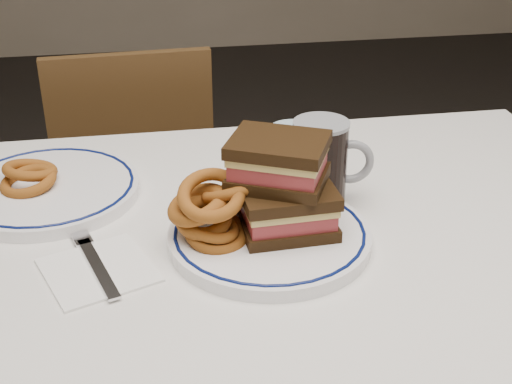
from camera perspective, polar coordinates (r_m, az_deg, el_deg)
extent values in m
cube|color=silver|center=(1.06, -1.04, -4.64)|extent=(1.26, 0.86, 0.03)
cylinder|color=#462D16|center=(1.69, 15.87, -7.53)|extent=(0.06, 0.06, 0.71)
cube|color=silver|center=(1.47, -3.52, 1.51)|extent=(1.26, 0.01, 0.17)
cube|color=#462D16|center=(1.98, -9.62, 0.08)|extent=(0.40, 0.40, 0.04)
cylinder|color=#462D16|center=(2.23, -5.29, -2.22)|extent=(0.03, 0.03, 0.37)
cylinder|color=#462D16|center=(1.95, -3.96, -6.98)|extent=(0.03, 0.03, 0.37)
cylinder|color=#462D16|center=(2.22, -13.73, -3.09)|extent=(0.03, 0.03, 0.37)
cylinder|color=#462D16|center=(1.94, -13.67, -8.01)|extent=(0.03, 0.03, 0.37)
cube|color=#462D16|center=(1.72, -9.81, 4.15)|extent=(0.38, 0.05, 0.42)
cylinder|color=white|center=(1.04, 1.08, -3.61)|extent=(0.30, 0.30, 0.02)
torus|color=#0A1650|center=(1.04, 1.09, -3.15)|extent=(0.28, 0.28, 0.01)
cube|color=black|center=(1.04, 2.49, -2.60)|extent=(0.14, 0.11, 0.02)
cube|color=#A0342E|center=(1.03, 2.51, -1.64)|extent=(0.13, 0.10, 0.02)
cube|color=tan|center=(1.02, 2.53, -0.82)|extent=(0.13, 0.11, 0.01)
cube|color=black|center=(1.01, 2.55, -0.10)|extent=(0.14, 0.11, 0.02)
cube|color=black|center=(1.02, 1.77, 1.17)|extent=(0.17, 0.15, 0.02)
cube|color=#A0342E|center=(1.01, 1.78, 2.19)|extent=(0.15, 0.14, 0.02)
cube|color=tan|center=(1.00, 1.80, 3.05)|extent=(0.16, 0.14, 0.01)
cube|color=black|center=(0.99, 1.81, 3.80)|extent=(0.17, 0.15, 0.02)
torus|color=brown|center=(1.02, -3.20, -3.22)|extent=(0.10, 0.09, 0.05)
torus|color=brown|center=(1.01, -3.55, -2.72)|extent=(0.08, 0.08, 0.04)
torus|color=brown|center=(1.01, -4.23, -2.03)|extent=(0.08, 0.08, 0.05)
torus|color=brown|center=(1.02, -3.32, -1.14)|extent=(0.09, 0.09, 0.05)
torus|color=brown|center=(1.00, -4.67, -1.02)|extent=(0.09, 0.09, 0.05)
torus|color=brown|center=(1.02, -1.84, 0.12)|extent=(0.10, 0.09, 0.07)
torus|color=brown|center=(0.98, -3.61, -0.25)|extent=(0.10, 0.10, 0.06)
cylinder|color=white|center=(1.09, -1.21, -0.61)|extent=(0.06, 0.06, 0.03)
cylinder|color=#990205|center=(1.08, -1.21, -0.11)|extent=(0.05, 0.05, 0.01)
cylinder|color=black|center=(1.11, 5.11, 2.10)|extent=(0.09, 0.09, 0.14)
cylinder|color=gray|center=(1.09, 5.26, 5.47)|extent=(0.09, 0.09, 0.01)
torus|color=gray|center=(1.12, 7.60, 2.39)|extent=(0.07, 0.02, 0.07)
cylinder|color=#A5C4D4|center=(1.15, 2.95, 2.34)|extent=(0.08, 0.08, 0.12)
cylinder|color=white|center=(1.22, -16.34, 0.14)|extent=(0.30, 0.30, 0.02)
torus|color=#0A1650|center=(1.21, -16.40, 0.56)|extent=(0.28, 0.28, 0.01)
torus|color=brown|center=(1.21, -17.75, 0.81)|extent=(0.09, 0.09, 0.04)
torus|color=brown|center=(1.22, -17.64, 1.69)|extent=(0.09, 0.09, 0.04)
cube|color=white|center=(1.01, -12.50, -6.13)|extent=(0.18, 0.18, 0.00)
cube|color=silver|center=(1.00, -12.52, -5.94)|extent=(0.06, 0.16, 0.00)
cube|color=silver|center=(1.08, -13.74, -3.64)|extent=(0.04, 0.04, 0.00)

